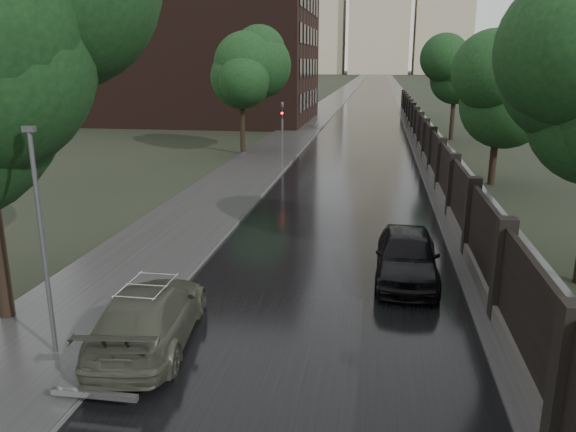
# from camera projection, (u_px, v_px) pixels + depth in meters

# --- Properties ---
(ground) EXTENTS (800.00, 800.00, 0.00)m
(ground) POSITION_uv_depth(u_px,v_px,m) (287.00, 424.00, 10.16)
(ground) COLOR black
(ground) RESTS_ON ground
(road) EXTENTS (8.00, 420.00, 0.02)m
(road) POSITION_uv_depth(u_px,v_px,m) (376.00, 81.00, 191.04)
(road) COLOR black
(road) RESTS_ON ground
(sidewalk_left) EXTENTS (4.00, 420.00, 0.16)m
(sidewalk_left) POSITION_uv_depth(u_px,v_px,m) (358.00, 81.00, 191.93)
(sidewalk_left) COLOR #2D2D2D
(sidewalk_left) RESTS_ON ground
(verge_right) EXTENTS (3.00, 420.00, 0.08)m
(verge_right) POSITION_uv_depth(u_px,v_px,m) (392.00, 81.00, 190.20)
(verge_right) COLOR #2D2D2D
(verge_right) RESTS_ON ground
(fence_right) EXTENTS (0.45, 75.72, 2.70)m
(fence_right) POSITION_uv_depth(u_px,v_px,m) (423.00, 140.00, 39.67)
(fence_right) COLOR #383533
(fence_right) RESTS_ON ground
(tree_left_far) EXTENTS (4.25, 4.25, 7.39)m
(tree_left_far) POSITION_uv_depth(u_px,v_px,m) (241.00, 78.00, 38.54)
(tree_left_far) COLOR black
(tree_left_far) RESTS_ON ground
(tree_right_b) EXTENTS (4.08, 4.08, 7.01)m
(tree_right_b) POSITION_uv_depth(u_px,v_px,m) (500.00, 90.00, 28.65)
(tree_right_b) COLOR black
(tree_right_b) RESTS_ON ground
(tree_right_c) EXTENTS (4.08, 4.08, 7.01)m
(tree_right_c) POSITION_uv_depth(u_px,v_px,m) (455.00, 79.00, 45.78)
(tree_right_c) COLOR black
(tree_right_c) RESTS_ON ground
(lamp_post) EXTENTS (0.25, 0.12, 5.11)m
(lamp_post) POSITION_uv_depth(u_px,v_px,m) (43.00, 243.00, 11.69)
(lamp_post) COLOR #59595E
(lamp_post) RESTS_ON ground
(traffic_light) EXTENTS (0.16, 0.32, 4.00)m
(traffic_light) POSITION_uv_depth(u_px,v_px,m) (282.00, 129.00, 33.97)
(traffic_light) COLOR #59595E
(traffic_light) RESTS_ON ground
(brick_building) EXTENTS (24.00, 18.00, 20.00)m
(brick_building) POSITION_uv_depth(u_px,v_px,m) (198.00, 26.00, 59.74)
(brick_building) COLOR black
(brick_building) RESTS_ON ground
(volga_sedan) EXTENTS (2.55, 5.07, 1.41)m
(volga_sedan) POSITION_uv_depth(u_px,v_px,m) (149.00, 316.00, 12.86)
(volga_sedan) COLOR #424437
(volga_sedan) RESTS_ON ground
(car_right_near) EXTENTS (1.92, 4.55, 1.54)m
(car_right_near) POSITION_uv_depth(u_px,v_px,m) (407.00, 255.00, 16.69)
(car_right_near) COLOR black
(car_right_near) RESTS_ON ground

